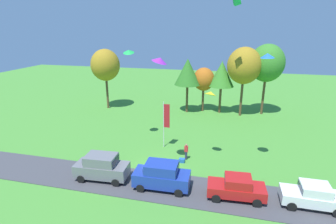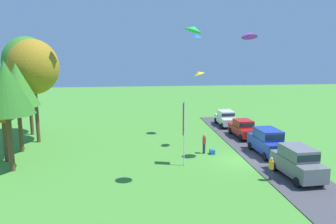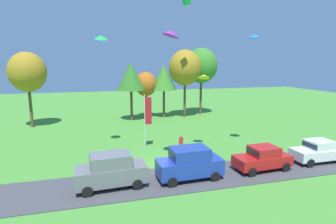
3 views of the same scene
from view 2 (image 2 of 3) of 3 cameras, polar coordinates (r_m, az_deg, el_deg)
name	(u,v)px [view 2 (image 2 of 3)]	position (r m, az deg, el deg)	size (l,w,h in m)	color
ground_plane	(241,160)	(28.33, 12.61, -8.24)	(120.00, 120.00, 0.00)	#478E33
pavement_strip	(270,159)	(29.25, 17.40, -7.81)	(36.00, 4.40, 0.06)	#424247
car_suv_by_flagpole	(297,161)	(25.30, 21.62, -7.95)	(4.71, 2.27, 2.28)	slate
car_suv_far_end	(268,141)	(30.01, 16.96, -4.80)	(4.66, 2.16, 2.28)	#1E389E
car_sedan_mid_row	(243,128)	(35.43, 12.98, -2.72)	(4.49, 2.15, 1.84)	red
car_sedan_near_entrance	(226,118)	(40.42, 10.06, -0.99)	(4.41, 1.96, 1.84)	white
person_watching_sky	(204,144)	(29.46, 6.30, -5.53)	(0.36, 0.24, 1.71)	#2D334C
person_beside_suv	(271,169)	(24.40, 17.50, -9.41)	(0.36, 0.24, 1.71)	#2D334C
tree_center_back	(6,88)	(26.70, -26.42, 3.70)	(3.95, 3.95, 8.34)	brown
tree_lone_near	(2,101)	(29.46, -26.95, 1.71)	(3.27, 3.27, 6.90)	brown
tree_right_of_center	(17,85)	(31.75, -24.85, 4.27)	(3.79, 3.79, 8.00)	brown
tree_far_right	(33,67)	(34.43, -22.40, 7.25)	(4.82, 4.82, 10.17)	brown
tree_left_of_center	(27,63)	(37.94, -23.34, 7.83)	(4.99, 4.99, 10.54)	brown
flag_banner	(184,124)	(25.85, 2.77, -2.12)	(0.71, 0.08, 5.27)	silver
cooler_box	(212,152)	(29.53, 7.71, -6.89)	(0.56, 0.40, 0.40)	blue
kite_delta_over_trees	(196,36)	(34.92, 4.91, 13.07)	(1.16, 1.16, 0.37)	blue
kite_delta_near_flag	(249,35)	(27.49, 13.97, 12.93)	(1.27, 1.27, 0.38)	purple
kite_delta_topmost	(199,73)	(30.43, 5.42, 6.74)	(1.10, 1.10, 0.30)	yellow
kite_delta_high_left	(194,29)	(21.36, 4.49, 14.27)	(1.13, 1.13, 0.30)	green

